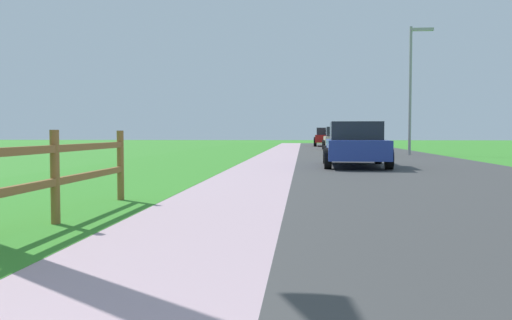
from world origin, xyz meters
name	(u,v)px	position (x,y,z in m)	size (l,w,h in m)	color
ground_plane	(297,158)	(0.00, 25.00, 0.00)	(120.00, 120.00, 0.00)	#398A2A
road_asphalt	(373,156)	(3.50, 27.00, 0.00)	(7.00, 66.00, 0.01)	#3D3D3D
curb_concrete	(234,156)	(-3.00, 27.00, 0.00)	(6.00, 66.00, 0.01)	#BA9AA6
grass_verge	(203,156)	(-4.50, 27.00, 0.01)	(5.00, 66.00, 0.00)	#398A2A
parked_suv_blue	(355,145)	(1.96, 19.28, 0.72)	(2.14, 4.87, 1.46)	navy
parked_car_silver	(351,140)	(2.66, 28.81, 0.74)	(2.27, 4.90, 1.46)	#B7BABF
parked_car_beige	(339,139)	(2.52, 36.82, 0.74)	(2.04, 4.39, 1.48)	#C6B793
parked_car_red	(327,137)	(2.22, 47.07, 0.77)	(2.25, 4.77, 1.52)	maroon
street_lamp	(413,79)	(5.70, 29.28, 3.80)	(1.17, 0.20, 6.39)	gray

